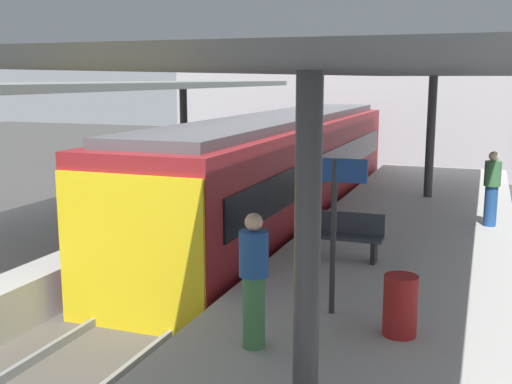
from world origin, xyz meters
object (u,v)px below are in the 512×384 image
Objects in this scene: commuter_train at (281,172)px; litter_bin at (400,305)px; platform_sign at (334,201)px; passenger_mid_platform at (492,187)px; passenger_near_bench at (254,279)px; platform_bench at (345,234)px.

commuter_train reaches higher than litter_bin.
platform_sign reaches higher than passenger_mid_platform.
passenger_near_bench is at bearing -109.14° from passenger_mid_platform.
platform_bench is (2.92, -5.23, -0.26)m from commuter_train.
platform_sign is 1.65m from litter_bin.
platform_sign is 6.81m from passenger_mid_platform.
commuter_train is 7.16× the size of platform_sign.
passenger_near_bench reaches higher than passenger_mid_platform.
platform_sign is at bearing -108.07° from passenger_mid_platform.
platform_sign is at bearing -81.47° from platform_bench.
commuter_train is 11.30× the size of platform_bench.
commuter_train is 6.00m from platform_bench.
commuter_train is 5.64m from passenger_mid_platform.
commuter_train is at bearing 164.46° from passenger_mid_platform.
platform_sign is 1.75m from passenger_near_bench.
platform_sign reaches higher than platform_bench.
passenger_near_bench is (-1.64, -1.00, 0.48)m from litter_bin.
passenger_mid_platform is (2.51, 3.72, 0.41)m from platform_bench.
passenger_near_bench reaches higher than litter_bin.
litter_bin is 1.98m from passenger_near_bench.
platform_bench is 4.50m from passenger_mid_platform.
passenger_near_bench is (-0.64, -1.45, -0.74)m from platform_sign.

